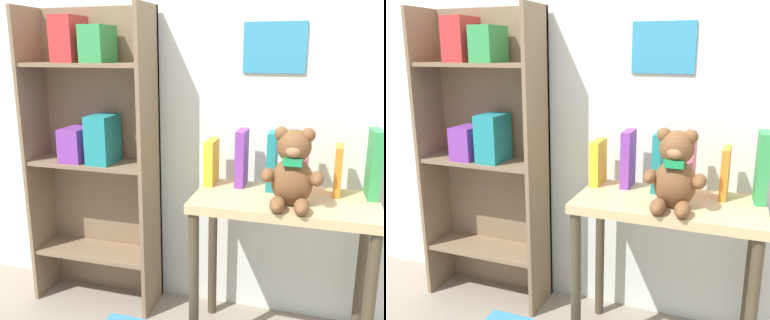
{
  "view_description": "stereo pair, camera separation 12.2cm",
  "coord_description": "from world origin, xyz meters",
  "views": [
    {
      "loc": [
        0.19,
        -0.57,
        1.19
      ],
      "look_at": [
        -0.3,
        1.07,
        0.76
      ],
      "focal_mm": 40.0,
      "sensor_mm": 36.0,
      "label": 1
    },
    {
      "loc": [
        0.31,
        -0.53,
        1.19
      ],
      "look_at": [
        -0.3,
        1.07,
        0.76
      ],
      "focal_mm": 40.0,
      "sensor_mm": 36.0,
      "label": 2
    }
  ],
  "objects": [
    {
      "name": "book_standing_orange",
      "position": [
        0.28,
        1.13,
        0.75
      ],
      "size": [
        0.03,
        0.12,
        0.2
      ],
      "primitive_type": "cube",
      "rotation": [
        0.0,
        0.0,
        -0.04
      ],
      "color": "orange",
      "rests_on": "display_table"
    },
    {
      "name": "bookshelf_side",
      "position": [
        -0.8,
        1.17,
        0.78
      ],
      "size": [
        0.59,
        0.23,
        1.39
      ],
      "color": "#7F664C",
      "rests_on": "ground_plane"
    },
    {
      "name": "book_standing_teal",
      "position": [
        0.03,
        1.12,
        0.77
      ],
      "size": [
        0.03,
        0.11,
        0.24
      ],
      "primitive_type": "cube",
      "rotation": [
        0.0,
        0.0,
        -0.0
      ],
      "color": "teal",
      "rests_on": "display_table"
    },
    {
      "name": "book_standing_purple",
      "position": [
        -0.1,
        1.14,
        0.77
      ],
      "size": [
        0.04,
        0.12,
        0.23
      ],
      "primitive_type": "cube",
      "rotation": [
        0.0,
        0.0,
        -0.01
      ],
      "color": "purple",
      "rests_on": "display_table"
    },
    {
      "name": "teddy_bear",
      "position": [
        0.12,
        0.94,
        0.78
      ],
      "size": [
        0.22,
        0.2,
        0.29
      ],
      "color": "brown",
      "rests_on": "display_table"
    },
    {
      "name": "book_standing_yellow",
      "position": [
        -0.23,
        1.13,
        0.74
      ],
      "size": [
        0.04,
        0.13,
        0.19
      ],
      "primitive_type": "cube",
      "rotation": [
        0.0,
        0.0,
        0.01
      ],
      "color": "gold",
      "rests_on": "display_table"
    },
    {
      "name": "book_standing_pink",
      "position": [
        0.15,
        1.13,
        0.76
      ],
      "size": [
        0.03,
        0.11,
        0.23
      ],
      "primitive_type": "cube",
      "rotation": [
        0.0,
        0.0,
        -0.02
      ],
      "color": "#D17093",
      "rests_on": "display_table"
    },
    {
      "name": "display_table",
      "position": [
        0.09,
        1.02,
        0.53
      ],
      "size": [
        0.69,
        0.37,
        0.65
      ],
      "color": "tan",
      "rests_on": "ground_plane"
    },
    {
      "name": "book_standing_green",
      "position": [
        0.41,
        1.13,
        0.78
      ],
      "size": [
        0.05,
        0.13,
        0.26
      ],
      "primitive_type": "cube",
      "rotation": [
        0.0,
        0.0,
        0.04
      ],
      "color": "#33934C",
      "rests_on": "display_table"
    },
    {
      "name": "wall_back",
      "position": [
        -0.0,
        1.3,
        1.25
      ],
      "size": [
        4.8,
        0.07,
        2.5
      ],
      "color": "silver",
      "rests_on": "ground_plane"
    }
  ]
}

